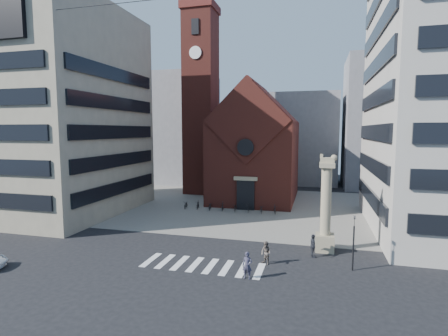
{
  "coord_description": "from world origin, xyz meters",
  "views": [
    {
      "loc": [
        9.12,
        -28.5,
        10.72
      ],
      "look_at": [
        -0.63,
        8.0,
        6.63
      ],
      "focal_mm": 28.0,
      "sensor_mm": 36.0,
      "label": 1
    }
  ],
  "objects_px": {
    "traffic_light": "(354,241)",
    "pedestrian_1": "(266,253)",
    "scooter_0": "(186,205)",
    "pedestrian_2": "(313,246)",
    "lion_column": "(326,213)",
    "pedestrian_0": "(247,265)"
  },
  "relations": [
    {
      "from": "pedestrian_2",
      "to": "pedestrian_1",
      "type": "bearing_deg",
      "value": 111.01
    },
    {
      "from": "traffic_light",
      "to": "pedestrian_1",
      "type": "xyz_separation_m",
      "value": [
        -6.62,
        -0.48,
        -1.35
      ]
    },
    {
      "from": "scooter_0",
      "to": "pedestrian_2",
      "type": "bearing_deg",
      "value": -51.55
    },
    {
      "from": "lion_column",
      "to": "pedestrian_0",
      "type": "xyz_separation_m",
      "value": [
        -5.54,
        -7.56,
        -2.47
      ]
    },
    {
      "from": "traffic_light",
      "to": "pedestrian_0",
      "type": "xyz_separation_m",
      "value": [
        -7.53,
        -3.56,
        -1.3
      ]
    },
    {
      "from": "pedestrian_0",
      "to": "pedestrian_2",
      "type": "relative_size",
      "value": 1.0
    },
    {
      "from": "traffic_light",
      "to": "scooter_0",
      "type": "distance_m",
      "value": 26.14
    },
    {
      "from": "lion_column",
      "to": "traffic_light",
      "type": "relative_size",
      "value": 2.02
    },
    {
      "from": "traffic_light",
      "to": "scooter_0",
      "type": "relative_size",
      "value": 2.21
    },
    {
      "from": "lion_column",
      "to": "traffic_light",
      "type": "height_order",
      "value": "lion_column"
    },
    {
      "from": "scooter_0",
      "to": "pedestrian_1",
      "type": "bearing_deg",
      "value": -62.99
    },
    {
      "from": "lion_column",
      "to": "scooter_0",
      "type": "height_order",
      "value": "lion_column"
    },
    {
      "from": "traffic_light",
      "to": "pedestrian_1",
      "type": "relative_size",
      "value": 2.3
    },
    {
      "from": "scooter_0",
      "to": "lion_column",
      "type": "bearing_deg",
      "value": -46.11
    },
    {
      "from": "lion_column",
      "to": "scooter_0",
      "type": "xyz_separation_m",
      "value": [
        -18.1,
        12.63,
        -2.9
      ]
    },
    {
      "from": "pedestrian_1",
      "to": "pedestrian_2",
      "type": "xyz_separation_m",
      "value": [
        3.62,
        2.6,
        0.06
      ]
    },
    {
      "from": "lion_column",
      "to": "pedestrian_2",
      "type": "bearing_deg",
      "value": -118.11
    },
    {
      "from": "pedestrian_1",
      "to": "traffic_light",
      "type": "bearing_deg",
      "value": 43.13
    },
    {
      "from": "traffic_light",
      "to": "pedestrian_1",
      "type": "height_order",
      "value": "traffic_light"
    },
    {
      "from": "pedestrian_1",
      "to": "scooter_0",
      "type": "relative_size",
      "value": 0.96
    },
    {
      "from": "traffic_light",
      "to": "pedestrian_0",
      "type": "relative_size",
      "value": 2.17
    },
    {
      "from": "lion_column",
      "to": "pedestrian_0",
      "type": "height_order",
      "value": "lion_column"
    }
  ]
}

